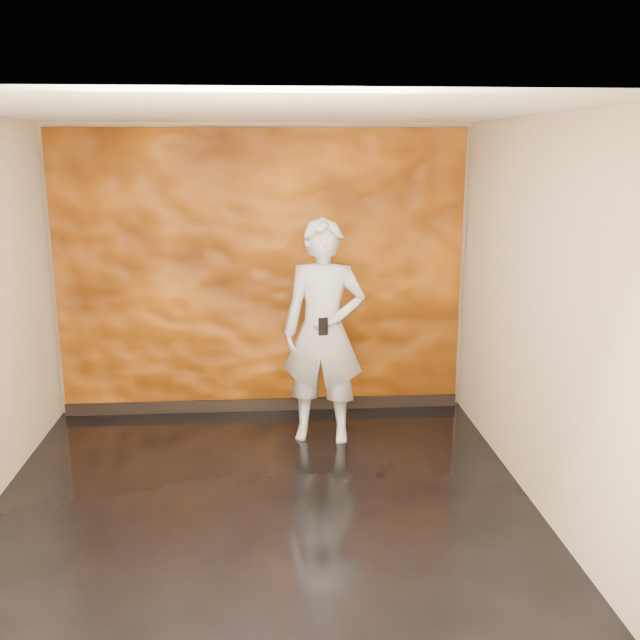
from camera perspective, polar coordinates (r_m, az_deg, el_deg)
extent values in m
cube|color=black|center=(5.49, -4.53, -14.38)|extent=(4.00, 4.00, 0.01)
cube|color=beige|center=(6.95, -4.70, 3.88)|extent=(4.00, 0.02, 2.80)
cube|color=beige|center=(3.08, -5.12, -8.74)|extent=(4.00, 0.02, 2.80)
cube|color=beige|center=(5.36, 17.09, 0.38)|extent=(0.02, 4.00, 2.80)
cube|color=white|center=(4.86, -5.17, 16.27)|extent=(4.00, 4.00, 0.01)
cube|color=#CD6A0F|center=(6.92, -4.70, 3.66)|extent=(3.90, 0.06, 2.75)
cube|color=black|center=(7.22, -4.50, -6.76)|extent=(3.90, 0.04, 0.12)
imported|color=#A1A7B0|center=(6.27, 0.29, -0.95)|extent=(0.80, 0.61, 1.99)
cube|color=black|center=(5.96, 0.25, -0.53)|extent=(0.08, 0.03, 0.15)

